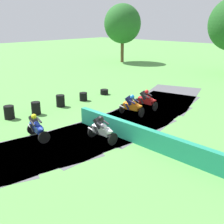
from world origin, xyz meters
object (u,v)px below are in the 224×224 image
Objects in this scene: motorcycle_lead_blue at (37,127)px; motorcycle_trailing_orange at (132,105)px; tire_stack_extra_a at (83,97)px; tire_stack_mid_a at (9,112)px; motorcycle_chase_white at (102,129)px; tire_stack_far at (60,101)px; tire_stack_extra_b at (104,92)px; tire_stack_mid_b at (36,108)px; motorcycle_fourth_red at (146,100)px.

motorcycle_lead_blue is 1.01× the size of motorcycle_trailing_orange.
motorcycle_lead_blue is at bearing -59.88° from tire_stack_extra_a.
tire_stack_extra_a is (0.27, 5.64, -0.10)m from tire_stack_mid_a.
motorcycle_trailing_orange is (-1.40, 4.02, 0.00)m from motorcycle_chase_white.
motorcycle_lead_blue is 6.10m from motorcycle_trailing_orange.
tire_stack_far reaches higher than tire_stack_extra_a.
motorcycle_trailing_orange is at bearing -27.46° from tire_stack_extra_b.
tire_stack_mid_b is (0.46, 1.54, 0.00)m from tire_stack_mid_a.
motorcycle_chase_white is 2.10× the size of tire_stack_far.
motorcycle_trailing_orange is 5.12m from tire_stack_far.
tire_stack_mid_a is at bearing -90.94° from tire_stack_extra_b.
tire_stack_extra_b is (-3.73, 8.53, -0.45)m from motorcycle_lead_blue.
motorcycle_chase_white is (2.55, 1.97, -0.00)m from motorcycle_lead_blue.
tire_stack_mid_b is at bearing -139.47° from motorcycle_trailing_orange.
tire_stack_far is (-4.78, -1.83, -0.25)m from motorcycle_trailing_orange.
motorcycle_trailing_orange is 5.99m from tire_stack_mid_b.
motorcycle_lead_blue is 3.91m from tire_stack_mid_a.
tire_stack_far is (-6.18, 2.19, -0.25)m from motorcycle_chase_white.
motorcycle_fourth_red reaches higher than motorcycle_chase_white.
tire_stack_mid_b is at bearing -87.30° from tire_stack_extra_a.
motorcycle_lead_blue reaches higher than tire_stack_extra_b.
tire_stack_extra_a is (-4.74, 0.21, -0.35)m from motorcycle_trailing_orange.
tire_stack_extra_a is at bearing 89.11° from tire_stack_far.
motorcycle_lead_blue is at bearing -100.85° from motorcycle_trailing_orange.
tire_stack_far is at bearing -143.51° from motorcycle_fourth_red.
motorcycle_chase_white is at bearing -46.23° from tire_stack_extra_b.
tire_stack_far is (0.24, 3.60, 0.00)m from tire_stack_mid_a.
tire_stack_mid_b reaches higher than tire_stack_extra_a.
tire_stack_extra_b is at bearing 133.77° from motorcycle_chase_white.
motorcycle_fourth_red is at bearing 51.15° from tire_stack_mid_b.
motorcycle_fourth_red is at bearing 93.91° from motorcycle_trailing_orange.
motorcycle_trailing_orange is at bearing -2.51° from tire_stack_extra_a.
motorcycle_trailing_orange is 2.11× the size of tire_stack_mid_a.
tire_stack_extra_b is at bearing 93.36° from tire_stack_extra_a.
tire_stack_mid_b is 6.44m from tire_stack_extra_b.
motorcycle_fourth_red is at bearing -10.85° from tire_stack_extra_b.
motorcycle_trailing_orange is 2.11× the size of tire_stack_far.
motorcycle_chase_white is at bearing 37.72° from motorcycle_lead_blue.
motorcycle_trailing_orange reaches higher than motorcycle_chase_white.
tire_stack_mid_b is 2.07m from tire_stack_far.
tire_stack_far is 2.04m from tire_stack_extra_a.
motorcycle_fourth_red reaches higher than motorcycle_trailing_orange.
tire_stack_mid_a is 1.29× the size of tire_stack_extra_b.
tire_stack_extra_a is at bearing -86.64° from tire_stack_extra_b.
motorcycle_fourth_red reaches higher than motorcycle_lead_blue.
tire_stack_far is at bearing -159.05° from motorcycle_trailing_orange.
motorcycle_lead_blue is 5.53m from tire_stack_far.
motorcycle_fourth_red is 5.81m from tire_stack_far.
tire_stack_mid_a is at bearing 171.75° from motorcycle_lead_blue.
motorcycle_chase_white is 1.00× the size of motorcycle_trailing_orange.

